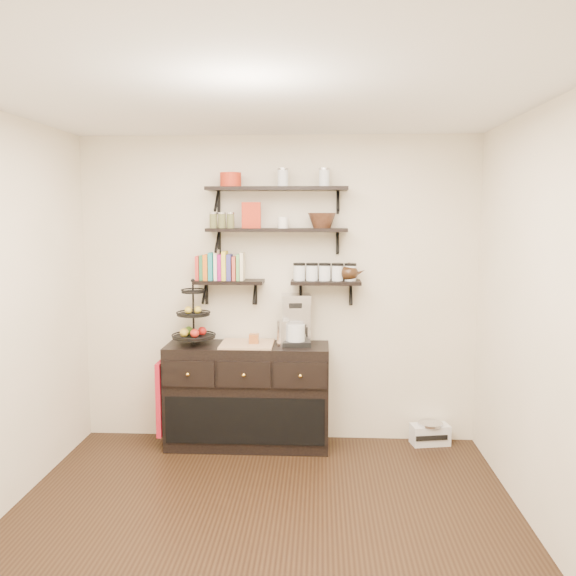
{
  "coord_description": "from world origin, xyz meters",
  "views": [
    {
      "loc": [
        0.37,
        -3.61,
        2.02
      ],
      "look_at": [
        0.12,
        1.15,
        1.44
      ],
      "focal_mm": 38.0,
      "sensor_mm": 36.0,
      "label": 1
    }
  ],
  "objects": [
    {
      "name": "back_wall",
      "position": [
        0.0,
        1.75,
        1.35
      ],
      "size": [
        3.5,
        0.02,
        2.7
      ],
      "primitive_type": "cube",
      "color": "white",
      "rests_on": "ground"
    },
    {
      "name": "sideboard",
      "position": [
        -0.25,
        1.51,
        0.45
      ],
      "size": [
        1.4,
        0.5,
        0.92
      ],
      "color": "black",
      "rests_on": "floor"
    },
    {
      "name": "ceiling",
      "position": [
        0.0,
        0.0,
        2.7
      ],
      "size": [
        3.5,
        3.5,
        0.02
      ],
      "primitive_type": "cube",
      "color": "white",
      "rests_on": "back_wall"
    },
    {
      "name": "floor",
      "position": [
        0.0,
        0.0,
        0.0
      ],
      "size": [
        3.5,
        3.5,
        0.0
      ],
      "primitive_type": "plane",
      "color": "black",
      "rests_on": "ground"
    },
    {
      "name": "recipe_box",
      "position": [
        -0.22,
        1.61,
        2.01
      ],
      "size": [
        0.16,
        0.07,
        0.22
      ],
      "primitive_type": "cube",
      "rotation": [
        0.0,
        0.0,
        0.05
      ],
      "color": "#B22A14",
      "rests_on": "shelf_mid"
    },
    {
      "name": "radio",
      "position": [
        1.35,
        1.63,
        0.1
      ],
      "size": [
        0.35,
        0.26,
        0.2
      ],
      "rotation": [
        0.0,
        0.0,
        0.18
      ],
      "color": "silver",
      "rests_on": "floor"
    },
    {
      "name": "ramekins",
      "position": [
        0.05,
        1.61,
        1.95
      ],
      "size": [
        0.09,
        0.09,
        0.1
      ],
      "primitive_type": "cylinder",
      "color": "white",
      "rests_on": "shelf_mid"
    },
    {
      "name": "right_wall",
      "position": [
        1.75,
        0.0,
        1.35
      ],
      "size": [
        0.02,
        3.5,
        2.7
      ],
      "primitive_type": "cube",
      "color": "white",
      "rests_on": "ground"
    },
    {
      "name": "walnut_bowl",
      "position": [
        0.38,
        1.61,
        1.96
      ],
      "size": [
        0.24,
        0.24,
        0.13
      ],
      "primitive_type": null,
      "color": "black",
      "rests_on": "shelf_mid"
    },
    {
      "name": "glass_canisters",
      "position": [
        0.41,
        1.63,
        1.51
      ],
      "size": [
        0.54,
        0.1,
        0.13
      ],
      "color": "silver",
      "rests_on": "shelf_low_right"
    },
    {
      "name": "fruit_stand",
      "position": [
        -0.71,
        1.52,
        1.09
      ],
      "size": [
        0.37,
        0.37,
        0.54
      ],
      "rotation": [
        0.0,
        0.0,
        -0.24
      ],
      "color": "black",
      "rests_on": "sideboard"
    },
    {
      "name": "shelf_mid",
      "position": [
        0.0,
        1.62,
        1.88
      ],
      "size": [
        1.2,
        0.27,
        0.23
      ],
      "color": "black",
      "rests_on": "back_wall"
    },
    {
      "name": "thermal_carafe",
      "position": [
        0.06,
        1.49,
        1.01
      ],
      "size": [
        0.11,
        0.11,
        0.22
      ],
      "primitive_type": "cylinder",
      "color": "silver",
      "rests_on": "sideboard"
    },
    {
      "name": "shelf_low_left",
      "position": [
        -0.42,
        1.63,
        1.43
      ],
      "size": [
        0.6,
        0.25,
        0.23
      ],
      "color": "black",
      "rests_on": "back_wall"
    },
    {
      "name": "cookbooks",
      "position": [
        -0.49,
        1.63,
        1.57
      ],
      "size": [
        0.4,
        0.15,
        0.26
      ],
      "color": "red",
      "rests_on": "shelf_low_left"
    },
    {
      "name": "candle",
      "position": [
        -0.19,
        1.51,
        0.96
      ],
      "size": [
        0.08,
        0.08,
        0.08
      ],
      "primitive_type": "cube",
      "color": "#965022",
      "rests_on": "sideboard"
    },
    {
      "name": "red_pot",
      "position": [
        -0.4,
        1.61,
        2.31
      ],
      "size": [
        0.18,
        0.18,
        0.12
      ],
      "primitive_type": "cylinder",
      "color": "#B22A14",
      "rests_on": "shelf_top"
    },
    {
      "name": "coffee_maker",
      "position": [
        0.17,
        1.55,
        1.11
      ],
      "size": [
        0.26,
        0.25,
        0.44
      ],
      "rotation": [
        0.0,
        0.0,
        0.1
      ],
      "color": "black",
      "rests_on": "sideboard"
    },
    {
      "name": "teapot",
      "position": [
        0.62,
        1.63,
        1.53
      ],
      "size": [
        0.24,
        0.2,
        0.16
      ],
      "primitive_type": null,
      "rotation": [
        0.0,
        0.0,
        -0.23
      ],
      "color": "black",
      "rests_on": "shelf_low_right"
    },
    {
      "name": "shelf_low_right",
      "position": [
        0.42,
        1.63,
        1.43
      ],
      "size": [
        0.6,
        0.25,
        0.23
      ],
      "color": "black",
      "rests_on": "back_wall"
    },
    {
      "name": "shelf_top",
      "position": [
        0.0,
        1.62,
        2.23
      ],
      "size": [
        1.2,
        0.27,
        0.23
      ],
      "color": "black",
      "rests_on": "back_wall"
    },
    {
      "name": "apron",
      "position": [
        -0.98,
        1.41,
        0.46
      ],
      "size": [
        0.04,
        0.27,
        0.64
      ],
      "primitive_type": "cube",
      "color": "maroon",
      "rests_on": "sideboard"
    }
  ]
}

